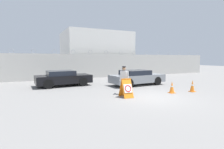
{
  "coord_description": "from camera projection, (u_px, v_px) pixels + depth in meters",
  "views": [
    {
      "loc": [
        -6.34,
        -7.89,
        2.23
      ],
      "look_at": [
        -1.79,
        1.67,
        1.25
      ],
      "focal_mm": 28.0,
      "sensor_mm": 36.0,
      "label": 1
    }
  ],
  "objects": [
    {
      "name": "ground_plane",
      "position": [
        153.0,
        97.0,
        10.01
      ],
      "size": [
        90.0,
        90.0,
        0.0
      ],
      "primitive_type": "plane",
      "color": "gray"
    },
    {
      "name": "perimeter_wall",
      "position": [
        90.0,
        66.0,
        19.91
      ],
      "size": [
        36.0,
        0.3,
        3.17
      ],
      "color": "beige",
      "rests_on": "ground_plane"
    },
    {
      "name": "building_block",
      "position": [
        96.0,
        54.0,
        24.65
      ],
      "size": [
        8.75,
        6.87,
        5.78
      ],
      "color": "silver",
      "rests_on": "ground_plane"
    },
    {
      "name": "barricade_sign",
      "position": [
        126.0,
        88.0,
        10.0
      ],
      "size": [
        0.63,
        0.85,
        1.08
      ],
      "rotation": [
        0.0,
        0.0,
        -0.05
      ],
      "color": "orange",
      "rests_on": "ground_plane"
    },
    {
      "name": "security_guard",
      "position": [
        124.0,
        79.0,
        10.73
      ],
      "size": [
        0.43,
        0.67,
        1.74
      ],
      "rotation": [
        0.0,
        0.0,
        2.12
      ],
      "color": "black",
      "rests_on": "ground_plane"
    },
    {
      "name": "traffic_cone_near",
      "position": [
        172.0,
        87.0,
        11.23
      ],
      "size": [
        0.37,
        0.37,
        0.76
      ],
      "color": "orange",
      "rests_on": "ground_plane"
    },
    {
      "name": "traffic_cone_mid",
      "position": [
        192.0,
        86.0,
        11.66
      ],
      "size": [
        0.34,
        0.34,
        0.79
      ],
      "color": "orange",
      "rests_on": "ground_plane"
    },
    {
      "name": "parked_car_front_coupe",
      "position": [
        63.0,
        78.0,
        14.12
      ],
      "size": [
        4.39,
        2.2,
        1.25
      ],
      "rotation": [
        0.0,
        0.0,
        0.05
      ],
      "color": "black",
      "rests_on": "ground_plane"
    },
    {
      "name": "parked_car_rear_sedan",
      "position": [
        137.0,
        77.0,
        14.57
      ],
      "size": [
        4.72,
        2.15,
        1.25
      ],
      "rotation": [
        0.0,
        0.0,
        0.06
      ],
      "color": "black",
      "rests_on": "ground_plane"
    }
  ]
}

